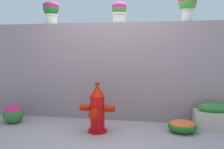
% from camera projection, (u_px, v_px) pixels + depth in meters
% --- Properties ---
extents(ground_plane, '(24.00, 24.00, 0.00)m').
position_uv_depth(ground_plane, '(106.00, 137.00, 3.58)').
color(ground_plane, gray).
extents(stone_wall, '(5.91, 0.32, 1.84)m').
position_uv_depth(stone_wall, '(117.00, 71.00, 4.53)').
color(stone_wall, gray).
rests_on(stone_wall, ground).
extents(potted_plant_1, '(0.32, 0.32, 0.47)m').
position_uv_depth(potted_plant_1, '(51.00, 10.00, 4.66)').
color(potted_plant_1, beige).
rests_on(potted_plant_1, stone_wall).
extents(potted_plant_2, '(0.29, 0.29, 0.41)m').
position_uv_depth(potted_plant_2, '(119.00, 11.00, 4.43)').
color(potted_plant_2, beige).
rests_on(potted_plant_2, stone_wall).
extents(potted_plant_3, '(0.33, 0.33, 0.49)m').
position_uv_depth(potted_plant_3, '(188.00, 4.00, 4.19)').
color(potted_plant_3, '#BAB7B1').
rests_on(potted_plant_3, stone_wall).
extents(fire_hydrant, '(0.57, 0.46, 0.82)m').
position_uv_depth(fire_hydrant, '(97.00, 110.00, 3.79)').
color(fire_hydrant, red).
rests_on(fire_hydrant, ground).
extents(flower_bush_left, '(0.46, 0.42, 0.21)m').
position_uv_depth(flower_bush_left, '(182.00, 126.00, 3.80)').
color(flower_bush_left, '#1B611A').
rests_on(flower_bush_left, ground).
extents(flower_bush_right, '(0.38, 0.34, 0.35)m').
position_uv_depth(flower_bush_right, '(13.00, 113.00, 4.29)').
color(flower_bush_right, '#2C6B2B').
rests_on(flower_bush_right, ground).
extents(planter_box, '(0.61, 0.33, 0.46)m').
position_uv_depth(planter_box, '(213.00, 116.00, 3.94)').
color(planter_box, '#B3A791').
rests_on(planter_box, ground).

